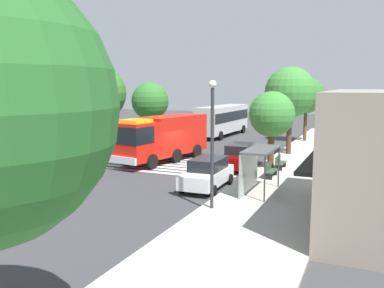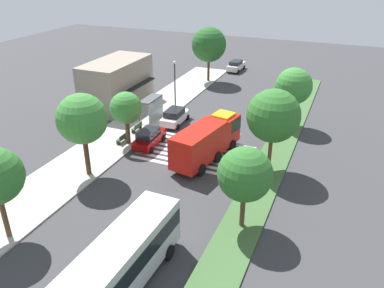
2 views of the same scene
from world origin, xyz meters
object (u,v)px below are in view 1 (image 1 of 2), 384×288
at_px(sidewalk_tree_west, 290,93).
at_px(median_tree_far_west, 150,101).
at_px(bus_stop_shelter, 255,161).
at_px(bench_near_shelter, 270,170).
at_px(median_tree_west, 98,93).
at_px(parked_car_west, 239,156).
at_px(bench_west_of_shelter, 280,162).
at_px(sidewalk_tree_far_west, 306,95).
at_px(sidewalk_tree_center, 272,115).
at_px(parked_car_mid, 207,173).
at_px(transit_bus, 223,118).
at_px(fire_truck, 161,136).
at_px(street_lamp, 212,134).

relative_size(sidewalk_tree_west, median_tree_far_west, 1.21).
relative_size(bus_stop_shelter, bench_near_shelter, 2.19).
height_order(bus_stop_shelter, median_tree_west, median_tree_west).
distance_m(parked_car_west, bench_west_of_shelter, 2.92).
distance_m(parked_car_west, sidewalk_tree_far_west, 17.12).
bearing_deg(sidewalk_tree_center, sidewalk_tree_far_west, 180.00).
relative_size(parked_car_mid, transit_bus, 0.42).
distance_m(sidewalk_tree_west, sidewalk_tree_center, 6.96).
relative_size(fire_truck, bench_west_of_shelter, 6.00).
bearing_deg(street_lamp, bench_near_shelter, 172.31).
bearing_deg(fire_truck, median_tree_far_west, -136.20).
relative_size(bench_west_of_shelter, median_tree_west, 0.21).
height_order(parked_car_mid, bench_near_shelter, parked_car_mid).
distance_m(parked_car_west, street_lamp, 10.84).
bearing_deg(sidewalk_tree_center, bench_west_of_shelter, 96.03).
xyz_separation_m(transit_bus, sidewalk_tree_center, (17.51, 9.77, 1.84)).
height_order(parked_car_west, median_tree_far_west, median_tree_far_west).
relative_size(street_lamp, sidewalk_tree_west, 0.82).
bearing_deg(fire_truck, sidewalk_tree_west, 140.05).
height_order(bench_west_of_shelter, median_tree_west, median_tree_west).
bearing_deg(bench_near_shelter, parked_car_west, -131.39).
xyz_separation_m(bench_west_of_shelter, median_tree_west, (0.17, -15.25, 4.74)).
relative_size(parked_car_mid, bench_near_shelter, 2.90).
height_order(fire_truck, transit_bus, fire_truck).
height_order(street_lamp, median_tree_far_west, median_tree_far_west).
relative_size(street_lamp, median_tree_west, 0.81).
xyz_separation_m(fire_truck, sidewalk_tree_far_west, (-16.40, 8.64, 2.89)).
height_order(parked_car_mid, sidewalk_tree_far_west, sidewalk_tree_far_west).
height_order(street_lamp, sidewalk_tree_far_west, sidewalk_tree_far_west).
xyz_separation_m(sidewalk_tree_far_west, median_tree_far_west, (7.36, -14.60, -0.57)).
bearing_deg(sidewalk_tree_far_west, street_lamp, -0.86).
bearing_deg(median_tree_west, sidewalk_tree_west, 115.34).
height_order(transit_bus, median_tree_far_west, median_tree_far_west).
relative_size(parked_car_west, parked_car_mid, 1.02).
xyz_separation_m(bus_stop_shelter, median_tree_far_west, (-15.66, -15.28, 2.46)).
distance_m(bench_near_shelter, sidewalk_tree_west, 10.90).
xyz_separation_m(parked_car_west, bench_west_of_shelter, (-0.52, 2.85, -0.32)).
distance_m(parked_car_mid, sidewalk_tree_far_west, 23.26).
bearing_deg(bench_near_shelter, transit_bus, -153.02).
xyz_separation_m(bus_stop_shelter, sidewalk_tree_center, (-6.96, -0.68, 2.07)).
bearing_deg(sidewalk_tree_far_west, parked_car_west, -7.61).
distance_m(fire_truck, transit_bus, 17.89).
xyz_separation_m(fire_truck, bench_west_of_shelter, (-0.42, 9.29, -1.44)).
height_order(transit_bus, sidewalk_tree_far_west, sidewalk_tree_far_west).
bearing_deg(street_lamp, fire_truck, -141.60).
relative_size(fire_truck, bench_near_shelter, 6.00).
bearing_deg(parked_car_mid, sidewalk_tree_west, 169.70).
relative_size(bench_west_of_shelter, sidewalk_tree_far_west, 0.24).
distance_m(bus_stop_shelter, sidewalk_tree_center, 7.30).
xyz_separation_m(parked_car_west, parked_car_mid, (6.30, 0.00, -0.00)).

